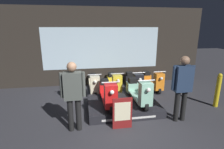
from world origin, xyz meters
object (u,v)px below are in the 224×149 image
Objects in this scene: scooter_display_left at (108,93)px; scooter_backrow_0 at (73,85)px; person_left_browsing at (73,92)px; person_right_browsing at (182,84)px; scooter_backrow_2 at (114,83)px; street_bollard at (218,90)px; scooter_backrow_1 at (94,84)px; scooter_backrow_3 at (134,82)px; scooter_backrow_4 at (152,81)px; scooter_display_right at (138,91)px; price_sign_board at (122,113)px.

scooter_backrow_0 is (-1.07, 1.65, -0.23)m from scooter_display_left.
person_right_browsing reaches higher than person_left_browsing.
person_left_browsing reaches higher than scooter_backrow_2.
scooter_backrow_2 is 3.46m from street_bollard.
scooter_backrow_1 is at bearing 99.91° from scooter_display_left.
scooter_display_left is at bearing -57.01° from scooter_backrow_0.
person_left_browsing reaches higher than scooter_backrow_1.
street_bollard is (2.10, -1.90, 0.20)m from scooter_backrow_3.
person_left_browsing reaches higher than street_bollard.
street_bollard reaches higher than scooter_backrow_4.
scooter_display_left is at bearing 154.65° from person_right_browsing.
person_right_browsing is at bearing -78.30° from scooter_backrow_3.
person_left_browsing is (-1.84, -0.85, 0.42)m from scooter_display_right.
street_bollard is at bearing -23.20° from scooter_backrow_0.
scooter_backrow_3 is (2.34, 0.00, 0.00)m from scooter_backrow_0.
scooter_backrow_0 is 1.00× the size of scooter_backrow_4.
scooter_backrow_0 is 1.00× the size of scooter_backrow_2.
scooter_display_right is 2.07m from person_left_browsing.
scooter_backrow_0 is 2.12× the size of price_sign_board.
scooter_backrow_3 is at bearing 48.79° from person_left_browsing.
scooter_display_left reaches higher than scooter_backrow_2.
scooter_backrow_4 is at bearing 0.00° from scooter_backrow_1.
scooter_backrow_2 is at bearing 73.32° from scooter_display_left.
price_sign_board is at bearing -167.36° from street_bollard.
person_right_browsing is (2.08, -2.49, 0.70)m from scooter_backrow_1.
scooter_backrow_2 is 2.63m from price_sign_board.
street_bollard is (1.58, 0.59, -0.49)m from person_right_browsing.
scooter_backrow_2 is 1.57× the size of street_bollard.
scooter_backrow_1 is at bearing 180.00° from scooter_backrow_2.
scooter_backrow_1 is at bearing 126.50° from scooter_display_right.
scooter_backrow_3 is at bearing 0.00° from scooter_backrow_2.
scooter_display_left is at bearing -106.68° from scooter_backrow_2.
scooter_backrow_3 is 1.00× the size of person_left_browsing.
scooter_backrow_2 is at bearing 104.87° from scooter_display_right.
scooter_backrow_2 is at bearing 146.53° from street_bollard.
scooter_backrow_3 is 0.78m from scooter_backrow_4.
person_left_browsing is (0.16, -2.49, 0.65)m from scooter_backrow_0.
scooter_display_right is 1.00× the size of scooter_backrow_3.
street_bollard is at bearing -33.47° from scooter_backrow_2.
street_bollard is (2.88, -1.90, 0.20)m from scooter_backrow_2.
price_sign_board is 0.74× the size of street_bollard.
street_bollard is at bearing -55.30° from scooter_backrow_4.
scooter_display_left reaches higher than scooter_backrow_3.
scooter_backrow_2 is 1.00× the size of scooter_backrow_3.
scooter_backrow_2 is 1.00× the size of person_left_browsing.
scooter_display_right is 1.57× the size of street_bollard.
price_sign_board is at bearing -111.95° from scooter_backrow_3.
scooter_display_left is 1.57× the size of street_bollard.
scooter_backrow_0 and scooter_backrow_3 have the same top height.
person_left_browsing is at bearing -104.02° from scooter_backrow_1.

